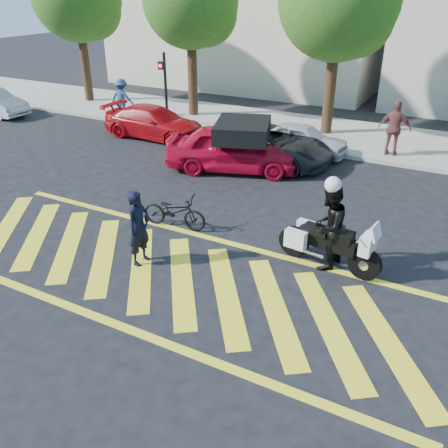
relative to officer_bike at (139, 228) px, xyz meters
The scene contains 16 objects.
ground 1.14m from the officer_bike, 12.49° to the right, with size 90.00×90.00×0.00m, color black.
sidewalk 11.89m from the officer_bike, 86.66° to the left, with size 60.00×5.00×0.15m, color #9E998E.
crosswalk 1.11m from the officer_bike, 13.20° to the right, with size 12.33×4.00×0.01m.
tree_left 13.82m from the officer_bike, 115.49° to the left, with size 4.20×4.20×7.26m.
tree_center 12.66m from the officer_bike, 86.06° to the left, with size 4.60×4.60×7.56m.
signal_pole 11.25m from the officer_bike, 121.21° to the left, with size 0.28×0.43×3.20m.
officer_bike is the anchor object (origin of this frame).
bicycle 1.91m from the officer_bike, 99.07° to the left, with size 0.61×1.75×0.92m, color black.
police_motorcycle 4.23m from the officer_bike, 26.06° to the left, with size 2.45×0.88×1.08m.
officer_moto 4.20m from the officer_bike, 26.09° to the left, with size 0.97×0.76×2.00m, color black.
red_convertible 6.44m from the officer_bike, 97.98° to the left, with size 1.81×4.50×1.53m, color #BB0825.
parked_left 9.93m from the officer_bike, 123.68° to the left, with size 1.78×4.38×1.27m, color #B10A11.
parked_mid_left 7.65m from the officer_bike, 91.56° to the left, with size 2.18×4.73×1.31m, color black.
parked_mid_right 9.07m from the officer_bike, 86.26° to the left, with size 1.39×3.45×1.18m, color silver.
pedestrian_left 12.95m from the officer_bike, 130.51° to the left, with size 1.13×0.65×1.74m, color #2C4D7A.
pedestrian_right 10.77m from the officer_bike, 70.13° to the left, with size 1.15×0.48×1.96m, color brown.
Camera 1 is at (5.40, -7.22, 5.79)m, focal length 38.00 mm.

